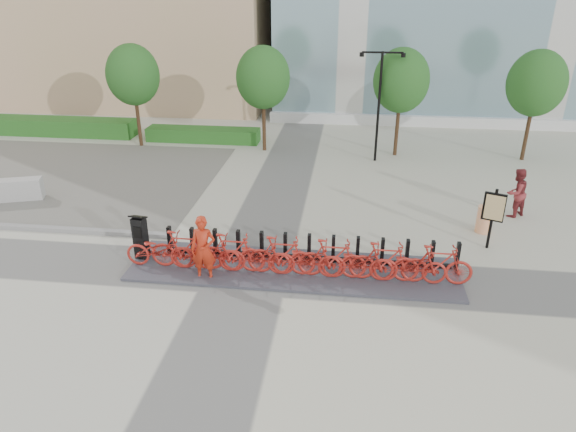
# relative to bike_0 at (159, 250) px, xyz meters

# --- Properties ---
(ground) EXTENTS (120.00, 120.00, 0.00)m
(ground) POSITION_rel_bike_0_xyz_m (2.60, 0.05, -0.61)
(ground) COLOR #BBB9A1
(gravel_patch) EXTENTS (14.00, 14.00, 0.00)m
(gravel_patch) POSITION_rel_bike_0_xyz_m (-7.40, 7.05, -0.60)
(gravel_patch) COLOR #6D6A5C
(gravel_patch) RESTS_ON ground
(hedge_a) EXTENTS (10.00, 1.40, 0.90)m
(hedge_a) POSITION_rel_bike_0_xyz_m (-11.40, 13.55, -0.16)
(hedge_a) COLOR #20611B
(hedge_a) RESTS_ON ground
(hedge_b) EXTENTS (6.00, 1.20, 0.70)m
(hedge_b) POSITION_rel_bike_0_xyz_m (-2.40, 13.25, -0.26)
(hedge_b) COLOR #20611B
(hedge_b) RESTS_ON ground
(tree_0) EXTENTS (2.60, 2.60, 5.10)m
(tree_0) POSITION_rel_bike_0_xyz_m (-5.40, 12.05, 2.98)
(tree_0) COLOR #3C251D
(tree_0) RESTS_ON ground
(tree_1) EXTENTS (2.60, 2.60, 5.10)m
(tree_1) POSITION_rel_bike_0_xyz_m (1.10, 12.05, 2.98)
(tree_1) COLOR #3C251D
(tree_1) RESTS_ON ground
(tree_2) EXTENTS (2.60, 2.60, 5.10)m
(tree_2) POSITION_rel_bike_0_xyz_m (7.60, 12.05, 2.98)
(tree_2) COLOR #3C251D
(tree_2) RESTS_ON ground
(tree_3) EXTENTS (2.60, 2.60, 5.10)m
(tree_3) POSITION_rel_bike_0_xyz_m (13.60, 12.05, 2.98)
(tree_3) COLOR #3C251D
(tree_3) RESTS_ON ground
(streetlamp) EXTENTS (2.00, 0.20, 5.00)m
(streetlamp) POSITION_rel_bike_0_xyz_m (6.60, 11.05, 2.53)
(streetlamp) COLOR black
(streetlamp) RESTS_ON ground
(dock_pad) EXTENTS (9.60, 2.40, 0.08)m
(dock_pad) POSITION_rel_bike_0_xyz_m (3.90, 0.35, -0.57)
(dock_pad) COLOR #40404B
(dock_pad) RESTS_ON ground
(dock_rail_posts) EXTENTS (8.74, 0.50, 0.85)m
(dock_rail_posts) POSITION_rel_bike_0_xyz_m (4.32, 0.82, -0.10)
(dock_rail_posts) COLOR black
(dock_rail_posts) RESTS_ON dock_pad
(bike_0) EXTENTS (2.00, 0.70, 1.05)m
(bike_0) POSITION_rel_bike_0_xyz_m (0.00, 0.00, 0.00)
(bike_0) COLOR #A5221A
(bike_0) RESTS_ON dock_pad
(bike_1) EXTENTS (1.94, 0.55, 1.17)m
(bike_1) POSITION_rel_bike_0_xyz_m (0.72, 0.00, 0.06)
(bike_1) COLOR #A5221A
(bike_1) RESTS_ON dock_pad
(bike_2) EXTENTS (2.00, 0.70, 1.05)m
(bike_2) POSITION_rel_bike_0_xyz_m (1.44, 0.00, 0.00)
(bike_2) COLOR #A5221A
(bike_2) RESTS_ON dock_pad
(bike_3) EXTENTS (1.94, 0.55, 1.17)m
(bike_3) POSITION_rel_bike_0_xyz_m (2.16, 0.00, 0.06)
(bike_3) COLOR #A5221A
(bike_3) RESTS_ON dock_pad
(bike_4) EXTENTS (2.00, 0.70, 1.05)m
(bike_4) POSITION_rel_bike_0_xyz_m (2.88, 0.00, 0.00)
(bike_4) COLOR #A5221A
(bike_4) RESTS_ON dock_pad
(bike_5) EXTENTS (1.94, 0.55, 1.17)m
(bike_5) POSITION_rel_bike_0_xyz_m (3.60, 0.00, 0.06)
(bike_5) COLOR #A5221A
(bike_5) RESTS_ON dock_pad
(bike_6) EXTENTS (2.00, 0.70, 1.05)m
(bike_6) POSITION_rel_bike_0_xyz_m (4.32, 0.00, 0.00)
(bike_6) COLOR #A5221A
(bike_6) RESTS_ON dock_pad
(bike_7) EXTENTS (1.94, 0.55, 1.17)m
(bike_7) POSITION_rel_bike_0_xyz_m (5.04, 0.00, 0.06)
(bike_7) COLOR #A5221A
(bike_7) RESTS_ON dock_pad
(bike_8) EXTENTS (2.00, 0.70, 1.05)m
(bike_8) POSITION_rel_bike_0_xyz_m (5.76, 0.00, 0.00)
(bike_8) COLOR #A5221A
(bike_8) RESTS_ON dock_pad
(bike_9) EXTENTS (1.94, 0.55, 1.17)m
(bike_9) POSITION_rel_bike_0_xyz_m (6.48, 0.00, 0.06)
(bike_9) COLOR #A5221A
(bike_9) RESTS_ON dock_pad
(bike_10) EXTENTS (2.00, 0.70, 1.05)m
(bike_10) POSITION_rel_bike_0_xyz_m (7.20, 0.00, 0.00)
(bike_10) COLOR #A5221A
(bike_10) RESTS_ON dock_pad
(bike_11) EXTENTS (1.94, 0.55, 1.17)m
(bike_11) POSITION_rel_bike_0_xyz_m (7.92, 0.00, 0.06)
(bike_11) COLOR #A5221A
(bike_11) RESTS_ON dock_pad
(kiosk) EXTENTS (0.49, 0.43, 1.43)m
(kiosk) POSITION_rel_bike_0_xyz_m (-0.73, 0.45, 0.16)
(kiosk) COLOR black
(kiosk) RESTS_ON dock_pad
(worker_red) EXTENTS (0.71, 0.47, 1.94)m
(worker_red) POSITION_rel_bike_0_xyz_m (1.47, -0.44, 0.36)
(worker_red) COLOR #B32712
(worker_red) RESTS_ON ground
(pedestrian) EXTENTS (1.11, 1.06, 1.80)m
(pedestrian) POSITION_rel_bike_0_xyz_m (11.36, 5.20, 0.29)
(pedestrian) COLOR maroon
(pedestrian) RESTS_ON ground
(construction_barrel) EXTENTS (0.57, 0.57, 0.93)m
(construction_barrel) POSITION_rel_bike_0_xyz_m (9.98, 3.69, -0.14)
(construction_barrel) COLOR #FF6500
(construction_barrel) RESTS_ON ground
(jersey_barrier) EXTENTS (2.21, 1.24, 0.83)m
(jersey_barrier) POSITION_rel_bike_0_xyz_m (-7.49, 4.39, -0.19)
(jersey_barrier) COLOR #A4A39F
(jersey_barrier) RESTS_ON ground
(map_sign) EXTENTS (0.64, 0.34, 2.01)m
(map_sign) POSITION_rel_bike_0_xyz_m (9.89, 2.52, 0.72)
(map_sign) COLOR black
(map_sign) RESTS_ON ground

